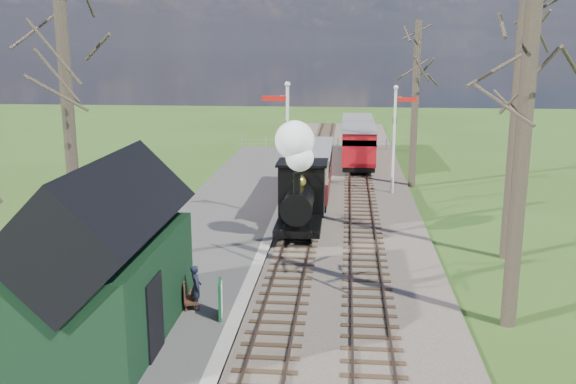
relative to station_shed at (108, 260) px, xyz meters
name	(u,v)px	position (x,y,z in m)	size (l,w,h in m)	color
distant_hills	(341,243)	(5.70, 60.38, -18.47)	(114.40, 48.00, 22.02)	#385B23
ballast_bed	(335,192)	(5.60, 18.00, -2.22)	(8.00, 60.00, 0.10)	brown
track_near	(311,191)	(4.30, 18.00, -2.17)	(1.60, 60.00, 0.15)	brown
track_far	(360,192)	(6.90, 18.00, -2.17)	(1.60, 60.00, 0.15)	brown
platform	(216,232)	(0.80, 10.00, -2.17)	(5.00, 44.00, 0.20)	#474442
coping_strip	(271,233)	(3.10, 10.00, -2.16)	(0.40, 44.00, 0.21)	#B2AD9E
station_shed	(108,260)	(0.00, 0.00, 0.00)	(3.25, 6.30, 4.78)	black
semaphore_near	(286,142)	(3.53, 12.00, 1.35)	(1.22, 0.24, 6.22)	silver
semaphore_far	(396,131)	(8.67, 18.00, 1.08)	(1.22, 0.24, 5.72)	silver
bare_trees	(332,122)	(5.63, 6.10, 2.94)	(15.51, 22.39, 12.00)	#382D23
fence_line	(326,143)	(4.60, 32.00, -1.72)	(12.60, 0.08, 1.00)	slate
locomotive	(300,185)	(4.29, 9.97, -0.07)	(1.91, 4.47, 4.78)	black
coach	(309,170)	(4.30, 16.04, -0.66)	(2.23, 7.65, 2.35)	black
red_carriage_a	(358,147)	(6.90, 24.41, -0.74)	(2.12, 5.24, 2.23)	black
red_carriage_b	(357,134)	(6.90, 29.91, -0.74)	(2.12, 5.24, 2.23)	black
sign_board	(220,299)	(2.68, 1.34, -1.53)	(0.21, 0.74, 1.08)	#104D25
bench	(187,291)	(1.48, 2.25, -1.68)	(0.80, 1.49, 0.82)	#412517
person	(196,287)	(1.86, 1.87, -1.40)	(0.48, 0.32, 1.33)	#1A1E2F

